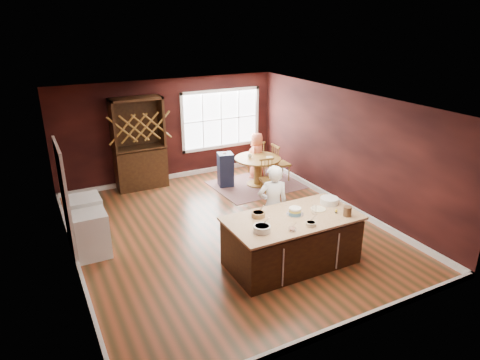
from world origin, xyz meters
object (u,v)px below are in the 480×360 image
(high_chair, at_px, (225,169))
(baker, at_px, (273,206))
(layer_cake, at_px, (295,211))
(toddler, at_px, (226,156))
(hutch, at_px, (139,144))
(washer, at_px, (91,235))
(dryer, at_px, (86,219))
(chair_east, at_px, (281,162))
(kitchen_island, at_px, (291,241))
(chair_north, at_px, (256,157))
(seated_woman, at_px, (257,155))
(dining_table, at_px, (258,166))
(chair_south, at_px, (269,178))

(high_chair, bearing_deg, baker, -86.97)
(layer_cake, relative_size, high_chair, 0.33)
(high_chair, bearing_deg, toddler, 44.95)
(hutch, height_order, washer, hutch)
(washer, bearing_deg, dryer, 90.00)
(layer_cake, xyz_separation_m, chair_east, (1.98, 3.54, -0.47))
(toddler, xyz_separation_m, hutch, (-1.99, 0.90, 0.36))
(kitchen_island, bearing_deg, hutch, 105.97)
(kitchen_island, xyz_separation_m, chair_north, (1.77, 4.45, 0.03))
(baker, height_order, dryer, baker)
(seated_woman, xyz_separation_m, high_chair, (-1.02, -0.16, -0.17))
(dining_table, height_order, seated_woman, seated_woman)
(chair_east, relative_size, chair_north, 1.10)
(baker, distance_m, hutch, 4.35)
(hutch, xyz_separation_m, dryer, (-1.74, -2.30, -0.71))
(chair_south, bearing_deg, chair_east, 51.35)
(chair_south, bearing_deg, toddler, 128.27)
(high_chair, height_order, dryer, same)
(baker, relative_size, chair_north, 1.74)
(chair_north, xyz_separation_m, hutch, (-3.16, 0.41, 0.70))
(baker, bearing_deg, kitchen_island, 102.39)
(kitchen_island, relative_size, toddler, 9.04)
(kitchen_island, relative_size, chair_east, 2.28)
(washer, bearing_deg, layer_cake, -29.73)
(seated_woman, xyz_separation_m, hutch, (-3.00, 0.76, 0.54))
(chair_east, relative_size, washer, 1.19)
(dining_table, xyz_separation_m, chair_north, (0.42, 0.84, -0.07))
(baker, xyz_separation_m, chair_south, (1.17, 2.07, -0.35))
(dining_table, distance_m, toddler, 0.87)
(layer_cake, height_order, high_chair, layer_cake)
(seated_woman, bearing_deg, washer, -14.23)
(layer_cake, bearing_deg, toddler, 82.60)
(washer, bearing_deg, hutch, 59.38)
(chair_south, xyz_separation_m, seated_woman, (0.37, 1.26, 0.17))
(baker, relative_size, high_chair, 1.76)
(chair_east, distance_m, dryer, 5.31)
(baker, height_order, chair_east, baker)
(baker, bearing_deg, chair_east, -107.51)
(baker, xyz_separation_m, seated_woman, (1.53, 3.33, -0.18))
(seated_woman, bearing_deg, chair_east, 95.18)
(kitchen_island, distance_m, hutch, 5.11)
(chair_east, distance_m, high_chair, 1.53)
(dining_table, relative_size, chair_south, 1.28)
(dining_table, distance_m, high_chair, 0.84)
(chair_south, bearing_deg, washer, -159.49)
(layer_cake, distance_m, seated_woman, 4.31)
(dryer, bearing_deg, hutch, 52.89)
(baker, height_order, washer, baker)
(kitchen_island, height_order, toddler, toddler)
(toddler, bearing_deg, layer_cake, -97.40)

